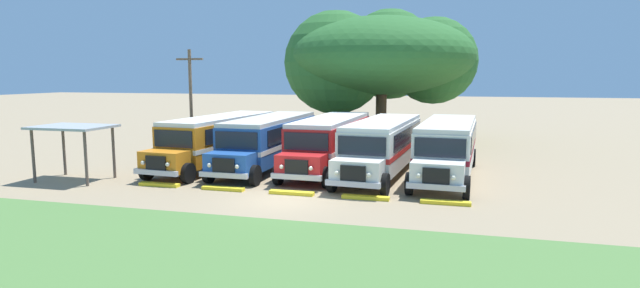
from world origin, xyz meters
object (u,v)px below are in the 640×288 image
Objects in this scene: parked_bus_slot_0 at (219,138)px; broad_shade_tree at (381,57)px; parked_bus_slot_1 at (269,139)px; parked_bus_slot_2 at (330,140)px; waiting_shelter at (73,131)px; parked_bus_slot_4 at (447,145)px; parked_bus_slot_3 at (382,144)px; utility_pole at (191,100)px.

broad_shade_tree reaches higher than parked_bus_slot_0.
parked_bus_slot_1 is 15.64m from broad_shade_tree.
parked_bus_slot_1 is at bearing 99.80° from parked_bus_slot_0.
parked_bus_slot_2 is 13.14m from waiting_shelter.
broad_shade_tree is at bearing -155.18° from parked_bus_slot_4.
parked_bus_slot_2 is at bearing -91.02° from parked_bus_slot_4.
parked_bus_slot_1 and parked_bus_slot_4 have the same top height.
parked_bus_slot_2 is 0.99× the size of parked_bus_slot_3.
parked_bus_slot_2 is (3.44, 0.46, 0.00)m from parked_bus_slot_1.
utility_pole reaches higher than parked_bus_slot_3.
parked_bus_slot_0 and parked_bus_slot_4 have the same top height.
parked_bus_slot_0 and parked_bus_slot_3 have the same top height.
parked_bus_slot_0 is at bearing 48.76° from waiting_shelter.
parked_bus_slot_0 is 4.18m from utility_pole.
parked_bus_slot_0 is 1.01× the size of parked_bus_slot_1.
parked_bus_slot_2 is at bearing -93.29° from broad_shade_tree.
broad_shade_tree is at bearing 158.19° from parked_bus_slot_0.
parked_bus_slot_2 is at bearing -100.95° from parked_bus_slot_3.
utility_pole is (-5.91, 1.90, 2.04)m from parked_bus_slot_1.
broad_shade_tree is 16.21m from utility_pole.
broad_shade_tree reaches higher than parked_bus_slot_1.
parked_bus_slot_4 is 0.67× the size of broad_shade_tree.
parked_bus_slot_4 is 18.77m from waiting_shelter.
parked_bus_slot_1 and parked_bus_slot_3 have the same top height.
parked_bus_slot_2 is 1.61× the size of utility_pole.
parked_bus_slot_0 is 0.67× the size of broad_shade_tree.
parked_bus_slot_1 is 6.49m from parked_bus_slot_3.
parked_bus_slot_4 reaches higher than waiting_shelter.
broad_shade_tree is (0.79, 13.74, 5.00)m from parked_bus_slot_2.
broad_shade_tree is 23.95m from waiting_shelter.
utility_pole is at bearing -121.87° from parked_bus_slot_0.
parked_bus_slot_0 is 1.62× the size of utility_pole.
parked_bus_slot_1 and parked_bus_slot_2 have the same top height.
broad_shade_tree is 2.41× the size of utility_pole.
parked_bus_slot_2 reaches higher than waiting_shelter.
parked_bus_slot_3 is 3.04× the size of waiting_shelter.
broad_shade_tree is 4.52× the size of waiting_shelter.
waiting_shelter is (-7.98, -5.98, 0.87)m from parked_bus_slot_1.
utility_pole is at bearing -129.49° from broad_shade_tree.
parked_bus_slot_0 is 3.04× the size of waiting_shelter.
broad_shade_tree reaches higher than utility_pole.
utility_pole is 1.88× the size of waiting_shelter.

